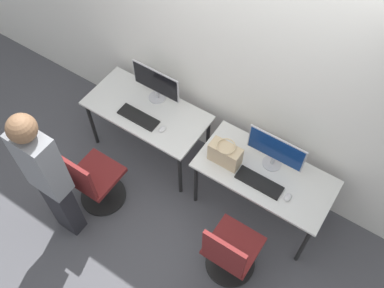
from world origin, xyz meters
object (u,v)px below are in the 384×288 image
at_px(keyboard_right, 259,182).
at_px(monitor_left, 156,83).
at_px(keyboard_left, 138,117).
at_px(monitor_right, 276,150).
at_px(mouse_left, 162,129).
at_px(office_chair_left, 94,182).
at_px(office_chair_right, 230,254).
at_px(handbag, 225,154).
at_px(person_left, 47,176).
at_px(mouse_right, 288,197).

bearing_deg(keyboard_right, monitor_left, 166.97).
xyz_separation_m(keyboard_left, monitor_right, (1.37, 0.25, 0.21)).
relative_size(monitor_left, monitor_right, 1.00).
height_order(mouse_left, keyboard_right, mouse_left).
bearing_deg(office_chair_left, monitor_left, 86.42).
xyz_separation_m(mouse_left, office_chair_right, (1.15, -0.60, -0.35)).
xyz_separation_m(keyboard_left, keyboard_right, (1.37, 0.00, 0.00)).
height_order(office_chair_left, handbag, handbag).
relative_size(mouse_left, office_chair_right, 0.10).
distance_m(person_left, mouse_right, 2.08).
bearing_deg(mouse_right, person_left, -148.76).
bearing_deg(keyboard_left, monitor_right, 10.52).
relative_size(mouse_right, office_chair_right, 0.10).
bearing_deg(monitor_left, keyboard_left, -90.00).
bearing_deg(person_left, mouse_left, 69.11).
bearing_deg(handbag, office_chair_right, -53.72).
bearing_deg(handbag, monitor_right, 29.77).
distance_m(mouse_left, mouse_right, 1.36).
bearing_deg(person_left, keyboard_left, 83.60).
xyz_separation_m(mouse_left, person_left, (-0.41, -1.08, 0.23)).
bearing_deg(mouse_left, person_left, -110.89).
bearing_deg(monitor_left, office_chair_left, -93.58).
bearing_deg(office_chair_left, office_chair_right, 4.31).
bearing_deg(office_chair_left, handbag, 35.01).
bearing_deg(monitor_left, mouse_left, -46.99).
bearing_deg(mouse_right, handbag, 177.61).
bearing_deg(mouse_left, monitor_left, 133.01).
bearing_deg(monitor_right, handbag, -150.23).
height_order(monitor_right, handbag, monitor_right).
bearing_deg(keyboard_left, mouse_right, 0.25).
bearing_deg(mouse_left, office_chair_right, -27.37).
xyz_separation_m(person_left, handbag, (1.10, 1.10, -0.13)).
height_order(office_chair_right, handbag, handbag).
relative_size(office_chair_left, keyboard_right, 2.10).
bearing_deg(monitor_left, mouse_right, -10.76).
bearing_deg(keyboard_left, mouse_left, 1.74).
relative_size(monitor_left, keyboard_right, 1.25).
bearing_deg(keyboard_right, keyboard_left, -179.83).
distance_m(office_chair_left, monitor_right, 1.81).
xyz_separation_m(keyboard_left, office_chair_left, (-0.06, -0.70, -0.35)).
height_order(keyboard_left, person_left, person_left).
xyz_separation_m(keyboard_right, mouse_right, (0.28, 0.00, 0.01)).
bearing_deg(monitor_left, handbag, -16.18).
bearing_deg(handbag, keyboard_right, -4.59).
bearing_deg(office_chair_right, mouse_left, 152.63).
relative_size(mouse_left, monitor_right, 0.16).
height_order(mouse_right, office_chair_right, office_chair_right).
distance_m(keyboard_left, keyboard_right, 1.37).
xyz_separation_m(monitor_left, keyboard_right, (1.37, -0.32, -0.21)).
bearing_deg(handbag, mouse_right, -2.39).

